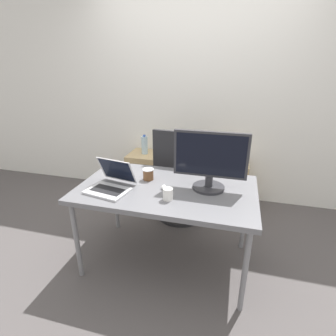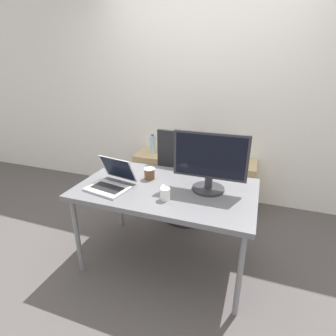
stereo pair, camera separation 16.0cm
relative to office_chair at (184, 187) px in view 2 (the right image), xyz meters
The scene contains 12 objects.
ground_plane 0.82m from the office_chair, 85.94° to the right, with size 14.00×14.00×0.00m, color #514C4C.
wall_back 1.14m from the office_chair, 85.76° to the left, with size 10.00×0.05×2.60m.
desk 0.78m from the office_chair, 85.94° to the right, with size 1.42×0.84×0.74m.
office_chair is the anchor object (origin of this frame).
cabinet_left 0.72m from the office_chair, 141.49° to the left, with size 0.40×0.42×0.59m.
cabinet_right 0.70m from the office_chair, 39.92° to the left, with size 0.40×0.42×0.59m.
water_bottle 0.78m from the office_chair, 141.35° to the left, with size 0.08×0.08×0.25m.
laptop_center 1.02m from the office_chair, 112.82° to the right, with size 0.36×0.37×0.23m.
monitor 0.95m from the office_chair, 59.91° to the right, with size 0.57×0.25×0.47m.
mouse 0.84m from the office_chair, 87.25° to the right, with size 0.04×0.06×0.03m.
coffee_cup_white 1.00m from the office_chair, 82.90° to the right, with size 0.07×0.07×0.09m.
coffee_cup_brown 0.74m from the office_chair, 102.83° to the right, with size 0.09×0.09×0.10m.
Camera 2 is at (0.66, -1.79, 1.67)m, focal length 28.00 mm.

